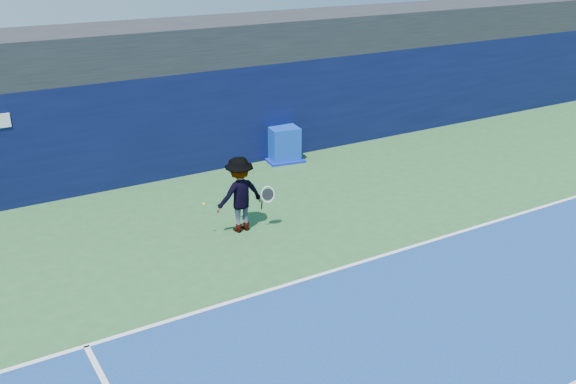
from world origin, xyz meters
name	(u,v)px	position (x,y,z in m)	size (l,w,h in m)	color
ground	(424,346)	(0.00, 0.00, 0.00)	(80.00, 80.00, 0.00)	#2B5F2E
baseline	(326,273)	(0.00, 3.00, 0.01)	(24.00, 0.10, 0.01)	white
stadium_band	(166,45)	(0.00, 11.50, 3.60)	(36.00, 3.00, 1.20)	black
back_wall_assembly	(184,122)	(0.00, 10.50, 1.50)	(36.00, 1.03, 3.00)	#090E34
equipment_cart	(283,145)	(2.97, 9.79, 0.49)	(1.28, 1.28, 1.08)	#0C34B0
tennis_player	(240,194)	(-0.55, 5.83, 0.92)	(1.37, 0.76, 1.84)	silver
tennis_ball	(204,204)	(-1.48, 5.83, 0.88)	(0.06, 0.06, 0.06)	#EFFC1C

